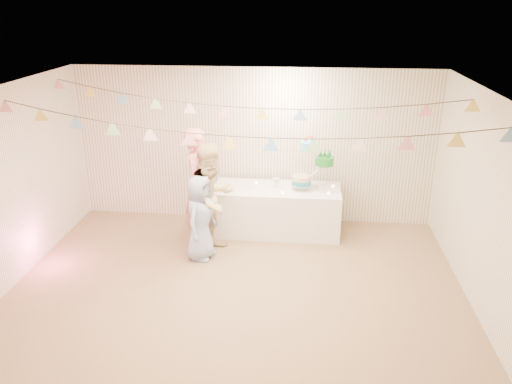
# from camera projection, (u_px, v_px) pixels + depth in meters

# --- Properties ---
(floor) EXTENTS (6.00, 6.00, 0.00)m
(floor) POSITION_uv_depth(u_px,v_px,m) (235.00, 296.00, 6.48)
(floor) COLOR #7F6245
(floor) RESTS_ON ground
(ceiling) EXTENTS (6.00, 6.00, 0.00)m
(ceiling) POSITION_uv_depth(u_px,v_px,m) (231.00, 96.00, 5.53)
(ceiling) COLOR white
(ceiling) RESTS_ON ground
(back_wall) EXTENTS (6.00, 6.00, 0.00)m
(back_wall) POSITION_uv_depth(u_px,v_px,m) (254.00, 146.00, 8.32)
(back_wall) COLOR white
(back_wall) RESTS_ON ground
(front_wall) EXTENTS (6.00, 6.00, 0.00)m
(front_wall) POSITION_uv_depth(u_px,v_px,m) (185.00, 334.00, 3.69)
(front_wall) COLOR white
(front_wall) RESTS_ON ground
(right_wall) EXTENTS (5.00, 5.00, 0.00)m
(right_wall) POSITION_uv_depth(u_px,v_px,m) (491.00, 214.00, 5.73)
(right_wall) COLOR white
(right_wall) RESTS_ON ground
(table) EXTENTS (2.04, 0.81, 0.76)m
(table) POSITION_uv_depth(u_px,v_px,m) (277.00, 210.00, 8.14)
(table) COLOR white
(table) RESTS_ON floor
(cake_stand) EXTENTS (0.72, 0.42, 0.81)m
(cake_stand) POSITION_uv_depth(u_px,v_px,m) (312.00, 165.00, 7.86)
(cake_stand) COLOR silver
(cake_stand) RESTS_ON table
(cake_bottom) EXTENTS (0.31, 0.31, 0.15)m
(cake_bottom) POSITION_uv_depth(u_px,v_px,m) (302.00, 185.00, 7.93)
(cake_bottom) COLOR teal
(cake_bottom) RESTS_ON cake_stand
(cake_middle) EXTENTS (0.27, 0.27, 0.22)m
(cake_middle) POSITION_uv_depth(u_px,v_px,m) (323.00, 166.00, 7.94)
(cake_middle) COLOR #1B7F24
(cake_middle) RESTS_ON cake_stand
(cake_top_tier) EXTENTS (0.25, 0.25, 0.19)m
(cake_top_tier) POSITION_uv_depth(u_px,v_px,m) (309.00, 152.00, 7.75)
(cake_top_tier) COLOR #4CBAEF
(cake_top_tier) RESTS_ON cake_stand
(platter) EXTENTS (0.38, 0.38, 0.02)m
(platter) POSITION_uv_depth(u_px,v_px,m) (241.00, 188.00, 8.01)
(platter) COLOR white
(platter) RESTS_ON table
(posy) EXTENTS (0.14, 0.14, 0.16)m
(posy) POSITION_uv_depth(u_px,v_px,m) (276.00, 183.00, 8.03)
(posy) COLOR white
(posy) RESTS_ON table
(person_adult_a) EXTENTS (0.55, 0.74, 1.84)m
(person_adult_a) POSITION_uv_depth(u_px,v_px,m) (200.00, 187.00, 7.61)
(person_adult_a) COLOR #E28076
(person_adult_a) RESTS_ON floor
(person_adult_b) EXTENTS (1.00, 1.04, 1.70)m
(person_adult_b) POSITION_uv_depth(u_px,v_px,m) (212.00, 199.00, 7.34)
(person_adult_b) COLOR #D8BC85
(person_adult_b) RESTS_ON floor
(person_child) EXTENTS (0.56, 0.71, 1.28)m
(person_child) POSITION_uv_depth(u_px,v_px,m) (200.00, 218.00, 7.23)
(person_child) COLOR #8DA4C8
(person_child) RESTS_ON floor
(bunting_back) EXTENTS (5.60, 1.10, 0.40)m
(bunting_back) POSITION_uv_depth(u_px,v_px,m) (243.00, 100.00, 6.64)
(bunting_back) COLOR pink
(bunting_back) RESTS_ON ceiling
(bunting_front) EXTENTS (5.60, 0.90, 0.36)m
(bunting_front) POSITION_uv_depth(u_px,v_px,m) (229.00, 125.00, 5.45)
(bunting_front) COLOR #72A5E5
(bunting_front) RESTS_ON ceiling
(tealight_0) EXTENTS (0.04, 0.04, 0.03)m
(tealight_0) POSITION_uv_depth(u_px,v_px,m) (226.00, 189.00, 7.93)
(tealight_0) COLOR #FFD88C
(tealight_0) RESTS_ON table
(tealight_1) EXTENTS (0.04, 0.04, 0.03)m
(tealight_1) POSITION_uv_depth(u_px,v_px,m) (256.00, 183.00, 8.20)
(tealight_1) COLOR #FFD88C
(tealight_1) RESTS_ON table
(tealight_2) EXTENTS (0.04, 0.04, 0.03)m
(tealight_2) POSITION_uv_depth(u_px,v_px,m) (282.00, 192.00, 7.79)
(tealight_2) COLOR #FFD88C
(tealight_2) RESTS_ON table
(tealight_3) EXTENTS (0.04, 0.04, 0.03)m
(tealight_3) POSITION_uv_depth(u_px,v_px,m) (299.00, 183.00, 8.17)
(tealight_3) COLOR #FFD88C
(tealight_3) RESTS_ON table
(tealight_4) EXTENTS (0.04, 0.04, 0.03)m
(tealight_4) POSITION_uv_depth(u_px,v_px,m) (329.00, 193.00, 7.76)
(tealight_4) COLOR #FFD88C
(tealight_4) RESTS_ON table
(tealight_5) EXTENTS (0.04, 0.04, 0.03)m
(tealight_5) POSITION_uv_depth(u_px,v_px,m) (333.00, 186.00, 8.06)
(tealight_5) COLOR #FFD88C
(tealight_5) RESTS_ON table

